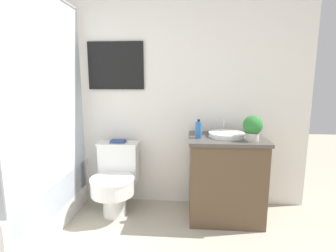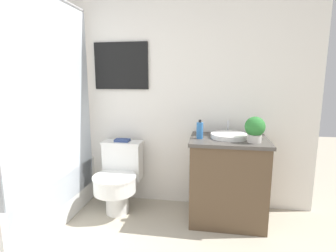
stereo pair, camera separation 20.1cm
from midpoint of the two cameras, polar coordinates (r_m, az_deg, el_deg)
wall_back at (r=2.74m, az=-3.76°, el=9.09°), size 3.47×0.07×2.50m
shower_area at (r=2.69m, az=-26.13°, el=-13.30°), size 0.69×1.33×1.98m
toilet at (r=2.67m, az=-8.54°, el=-10.83°), size 0.41×0.55×0.68m
vanity at (r=2.54m, az=15.05°, el=-11.21°), size 0.69×0.53×0.78m
sink at (r=2.45m, az=15.44°, el=-2.07°), size 0.33×0.36×0.13m
soap_bottle at (r=2.36m, az=9.37°, el=-0.95°), size 0.06×0.06×0.17m
potted_plant at (r=2.33m, az=20.77°, el=-0.52°), size 0.17×0.17×0.22m
book_on_tank at (r=2.70m, az=-7.84°, el=-3.12°), size 0.15×0.10×0.02m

